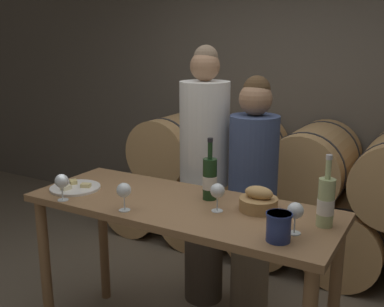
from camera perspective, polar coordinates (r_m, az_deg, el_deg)
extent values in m
cube|color=#60594F|center=(4.25, 13.57, 10.81)|extent=(10.00, 0.12, 3.20)
cylinder|color=tan|center=(4.57, -5.07, -5.30)|extent=(0.61, 0.85, 0.61)
cylinder|color=#2D2D33|center=(4.36, -7.12, -6.32)|extent=(0.62, 0.02, 0.62)
cylinder|color=#2D2D33|center=(4.78, -3.21, -4.37)|extent=(0.62, 0.02, 0.62)
cylinder|color=tan|center=(4.25, 2.08, -6.74)|extent=(0.61, 0.85, 0.61)
cylinder|color=#2D2D33|center=(4.03, 0.26, -7.94)|extent=(0.62, 0.02, 0.62)
cylinder|color=#2D2D33|center=(4.48, 3.71, -5.65)|extent=(0.62, 0.02, 0.62)
cylinder|color=tan|center=(4.02, 10.27, -8.24)|extent=(0.61, 0.85, 0.61)
cylinder|color=#2D2D33|center=(3.78, 8.85, -9.64)|extent=(0.62, 0.02, 0.62)
cylinder|color=#2D2D33|center=(4.26, 11.52, -6.99)|extent=(0.62, 0.02, 0.62)
cylinder|color=tan|center=(3.88, 19.32, -9.69)|extent=(0.61, 0.85, 0.61)
cylinder|color=#2D2D33|center=(3.63, 18.50, -11.28)|extent=(0.62, 0.02, 0.62)
cylinder|color=#2D2D33|center=(4.13, 20.05, -8.29)|extent=(0.62, 0.02, 0.62)
cylinder|color=tan|center=(4.25, -1.68, 0.95)|extent=(0.61, 0.85, 0.61)
cylinder|color=#2D2D33|center=(4.02, -3.70, 0.18)|extent=(0.62, 0.02, 0.62)
cylinder|color=#2D2D33|center=(4.48, 0.14, 1.64)|extent=(0.62, 0.02, 0.62)
cylinder|color=tan|center=(3.96, 6.26, -0.10)|extent=(0.61, 0.85, 0.61)
cylinder|color=#2D2D33|center=(3.72, 4.57, -0.99)|extent=(0.62, 0.02, 0.62)
cylinder|color=#2D2D33|center=(4.21, 7.75, 0.69)|extent=(0.62, 0.02, 0.62)
cylinder|color=tan|center=(3.76, 15.22, -1.27)|extent=(0.61, 0.85, 0.61)
cylinder|color=#2D2D33|center=(3.51, 14.07, -2.31)|extent=(0.62, 0.02, 0.62)
cylinder|color=#2D2D33|center=(4.02, 16.22, -0.37)|extent=(0.62, 0.02, 0.62)
cylinder|color=olive|center=(2.95, -18.09, -13.99)|extent=(0.06, 0.06, 0.92)
cylinder|color=olive|center=(3.29, -11.18, -10.56)|extent=(0.06, 0.06, 0.92)
cylinder|color=olive|center=(2.64, 17.57, -17.49)|extent=(0.06, 0.06, 0.92)
cube|color=olive|center=(2.46, -1.51, -6.75)|extent=(1.72, 0.65, 0.04)
cylinder|color=#4C4238|center=(3.24, 1.51, -11.11)|extent=(0.27, 0.27, 0.87)
cylinder|color=silver|center=(2.99, 1.60, 2.56)|extent=(0.33, 0.33, 0.69)
sphere|color=#997051|center=(2.94, 1.66, 11.04)|extent=(0.19, 0.19, 0.19)
sphere|color=#75604C|center=(2.94, 1.78, 12.09)|extent=(0.16, 0.16, 0.16)
cylinder|color=#756651|center=(3.13, 7.39, -13.29)|extent=(0.26, 0.26, 0.76)
cylinder|color=#3D4C75|center=(2.88, 7.81, -1.13)|extent=(0.31, 0.31, 0.60)
sphere|color=#997051|center=(2.80, 8.09, 6.89)|extent=(0.21, 0.21, 0.21)
sphere|color=#47331E|center=(2.81, 8.22, 8.07)|extent=(0.17, 0.17, 0.17)
cylinder|color=#193819|center=(2.48, 2.28, -3.26)|extent=(0.08, 0.08, 0.23)
cylinder|color=#193819|center=(2.44, 2.32, 0.39)|extent=(0.03, 0.03, 0.09)
cylinder|color=black|center=(2.43, 2.33, 1.72)|extent=(0.03, 0.03, 0.02)
cylinder|color=white|center=(2.49, 2.28, -3.67)|extent=(0.08, 0.08, 0.07)
cylinder|color=#ADBC7F|center=(2.22, 16.63, -6.00)|extent=(0.08, 0.08, 0.23)
cylinder|color=#ADBC7F|center=(2.17, 16.93, -1.93)|extent=(0.03, 0.03, 0.09)
cylinder|color=#B7B7BC|center=(2.15, 17.04, -0.44)|extent=(0.03, 0.03, 0.02)
cylinder|color=white|center=(2.22, 16.60, -6.45)|extent=(0.08, 0.08, 0.07)
cylinder|color=navy|center=(2.03, 10.94, -9.15)|extent=(0.11, 0.11, 0.13)
cylinder|color=navy|center=(2.00, 11.02, -7.61)|extent=(0.12, 0.12, 0.01)
cylinder|color=#A87F4C|center=(2.37, 8.43, -6.37)|extent=(0.20, 0.20, 0.07)
ellipsoid|color=tan|center=(2.35, 8.49, -4.95)|extent=(0.15, 0.09, 0.07)
cylinder|color=white|center=(2.77, -14.61, -4.23)|extent=(0.30, 0.30, 0.01)
cube|color=beige|center=(2.74, -13.33, -3.95)|extent=(0.07, 0.06, 0.02)
cube|color=#E0CC7F|center=(2.83, -14.84, -3.49)|extent=(0.07, 0.07, 0.02)
cube|color=beige|center=(2.73, -15.72, -4.20)|extent=(0.05, 0.06, 0.02)
cylinder|color=white|center=(2.60, -16.06, -5.68)|extent=(0.06, 0.06, 0.00)
cylinder|color=white|center=(2.58, -16.12, -4.85)|extent=(0.01, 0.01, 0.08)
sphere|color=white|center=(2.56, -16.22, -3.36)|extent=(0.08, 0.08, 0.08)
cylinder|color=white|center=(2.38, -8.55, -7.12)|extent=(0.06, 0.06, 0.00)
cylinder|color=white|center=(2.36, -8.59, -6.22)|extent=(0.01, 0.01, 0.08)
sphere|color=white|center=(2.34, -8.65, -4.61)|extent=(0.08, 0.08, 0.08)
cylinder|color=white|center=(2.35, 3.21, -7.27)|extent=(0.06, 0.06, 0.00)
cylinder|color=white|center=(2.33, 3.22, -6.36)|extent=(0.01, 0.01, 0.08)
sphere|color=white|center=(2.31, 3.25, -4.73)|extent=(0.08, 0.08, 0.08)
cylinder|color=white|center=(2.14, 12.83, -9.82)|extent=(0.06, 0.06, 0.00)
cylinder|color=white|center=(2.12, 12.89, -8.84)|extent=(0.01, 0.01, 0.08)
sphere|color=white|center=(2.10, 13.00, -7.07)|extent=(0.08, 0.08, 0.08)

